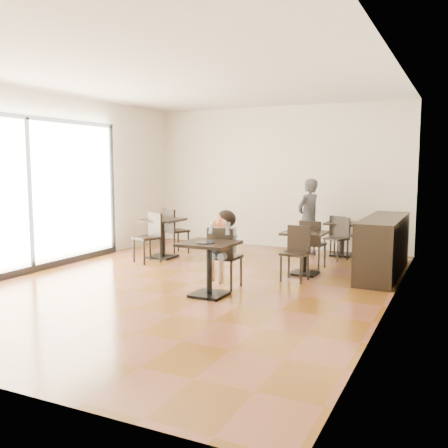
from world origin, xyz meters
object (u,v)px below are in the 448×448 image
Objects in this scene: child_chair at (225,257)px; cafe_table_back at (342,239)px; adult_patron at (308,217)px; chair_left_b at (147,238)px; child at (225,249)px; child_table at (209,269)px; cafe_table_left at (162,238)px; chair_mid_a at (313,244)px; chair_back_b at (336,239)px; chair_back_a at (342,236)px; cafe_table_mid at (304,253)px; chair_left_a at (176,231)px; chair_mid_b at (295,254)px.

child_chair is 1.36× the size of cafe_table_back.
child_chair is at bearing 17.51° from adult_patron.
child is at bearing -4.03° from chair_left_b.
child_table is 3.17m from cafe_table_left.
chair_back_b is at bearing -97.12° from chair_mid_a.
chair_back_a is 1.00× the size of chair_back_b.
child is (0.00, 0.00, 0.12)m from child_chair.
cafe_table_mid is at bearing 108.71° from chair_back_a.
child_table is 2.67m from chair_mid_a.
child_chair is at bearing 71.39° from chair_mid_a.
cafe_table_left is (-3.06, 0.26, 0.03)m from cafe_table_mid.
child reaches higher than cafe_table_mid.
chair_left_a is 1.14× the size of chair_back_b.
child_chair is 1.22m from chair_mid_b.
adult_patron is 0.79m from chair_back_b.
chair_mid_a is (-0.20, -1.52, 0.10)m from cafe_table_back.
child_table is 0.66× the size of child.
child is 1.42× the size of chair_back_b.
cafe_table_back is at bearing 59.08° from chair_left_b.
chair_back_b is at bearing 88.67° from chair_mid_b.
child_chair is 3.66m from cafe_table_back.
cafe_table_back is at bearing 75.79° from child_table.
adult_patron is 1.79× the size of chair_mid_b.
adult_patron reaches higher than chair_left_a.
child is 1.23m from chair_mid_b.
cafe_table_back is 2.63m from chair_mid_b.
cafe_table_left reaches higher than cafe_table_back.
chair_mid_b is (0.83, 0.89, -0.03)m from child_chair.
child reaches higher than chair_back_b.
chair_back_a is at bearing 0.00° from cafe_table_back.
chair_back_b is (1.03, 2.99, -0.05)m from child_chair.
child is 3.17m from chair_left_a.
chair_left_a is at bearing -0.83° from chair_mid_a.
child is 1.25× the size of chair_left_a.
chair_left_a is 1.14× the size of chair_back_a.
chair_back_b is at bearing 73.82° from child_table.
child reaches higher than cafe_table_back.
child is 1.68m from cafe_table_mid.
cafe_table_left is 0.89× the size of chair_mid_b.
child_chair is 3.65m from chair_back_a.
chair_mid_b is 1.06× the size of chair_back_b.
child is at bearing -119.95° from cafe_table_mid.
child_chair is at bearing -106.33° from cafe_table_back.
chair_left_a is 3.49m from chair_back_a.
child_chair is 0.79× the size of child.
chair_left_b is (-3.06, -0.29, 0.11)m from cafe_table_mid.
cafe_table_mid is at bearing -171.58° from chair_left_a.
adult_patron is at bearing -136.03° from chair_left_a.
adult_patron is at bearing 46.48° from chair_back_a.
cafe_table_left is 0.56m from chair_left_b.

